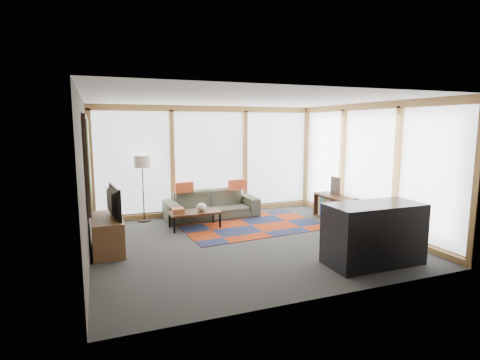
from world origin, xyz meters
name	(u,v)px	position (x,y,z in m)	size (l,w,h in m)	color
ground	(248,241)	(0.00, 0.00, 0.00)	(5.50, 5.50, 0.00)	#2B2B29
room_envelope	(260,156)	(0.49, 0.56, 1.54)	(5.52, 5.02, 2.62)	#3D352D
rug	(251,225)	(0.47, 0.96, 0.01)	(2.92, 1.87, 0.01)	maroon
sofa	(212,204)	(-0.12, 1.95, 0.32)	(2.16, 0.84, 0.63)	#3F4030
pillow_left	(184,187)	(-0.75, 2.00, 0.75)	(0.42, 0.13, 0.23)	#B6411F
pillow_right	(237,185)	(0.52, 1.92, 0.75)	(0.44, 0.13, 0.24)	#B6411F
floor_lamp	(143,189)	(-1.64, 2.18, 0.74)	(0.37, 0.37, 1.49)	#2F2419
coffee_table	(195,220)	(-0.70, 1.24, 0.18)	(1.06, 0.53, 0.35)	#342312
book_stack	(178,210)	(-1.05, 1.25, 0.40)	(0.24, 0.30, 0.10)	brown
vase	(202,207)	(-0.56, 1.20, 0.44)	(0.21, 0.21, 0.18)	beige
bookshelf	(350,213)	(2.43, 0.15, 0.28)	(0.41, 2.26, 0.57)	#342312
bowl_a	(369,203)	(2.47, -0.37, 0.62)	(0.20, 0.20, 0.10)	black
bowl_b	(357,200)	(2.46, -0.01, 0.61)	(0.16, 0.16, 0.08)	black
shelf_picture	(335,186)	(2.53, 0.86, 0.77)	(0.04, 0.31, 0.40)	black
tv_console	(108,234)	(-2.45, 0.36, 0.30)	(0.49, 1.18, 0.59)	brown
television	(109,202)	(-2.41, 0.31, 0.86)	(0.94, 0.12, 0.54)	black
bar_counter	(374,234)	(1.40, -1.76, 0.48)	(1.51, 0.70, 0.95)	black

